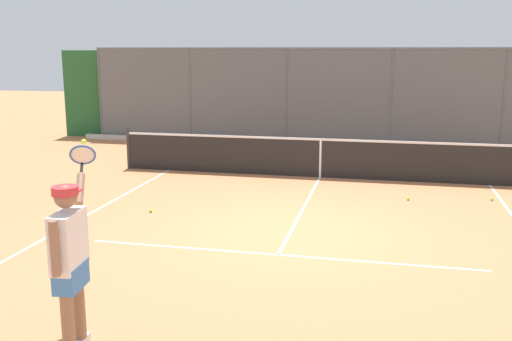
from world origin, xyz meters
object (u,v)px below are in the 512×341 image
object	(u,v)px
tennis_player	(70,255)
tennis_ball_near_net	(408,199)
tennis_ball_mid_court	(151,211)
tennis_ball_near_baseline	(492,199)

from	to	relation	value
tennis_player	tennis_ball_near_net	distance (m)	8.01
tennis_ball_near_net	tennis_ball_mid_court	bearing A→B (deg)	22.59
tennis_ball_mid_court	tennis_player	bearing A→B (deg)	104.25
tennis_player	tennis_ball_near_net	world-z (taller)	tennis_player
tennis_ball_mid_court	tennis_ball_near_baseline	bearing A→B (deg)	-160.20
tennis_player	tennis_ball_near_net	bearing A→B (deg)	-33.07
tennis_ball_mid_court	tennis_ball_near_net	bearing A→B (deg)	-157.41
tennis_player	tennis_ball_near_baseline	size ratio (longest dim) A/B	31.21
tennis_ball_near_net	tennis_ball_mid_court	xyz separation A→B (m)	(4.85, 2.02, 0.00)
tennis_ball_near_net	tennis_ball_near_baseline	bearing A→B (deg)	-168.71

